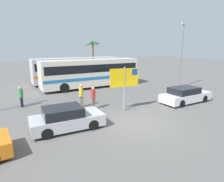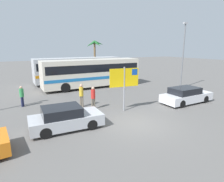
{
  "view_description": "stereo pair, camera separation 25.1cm",
  "coord_description": "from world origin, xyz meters",
  "px_view_note": "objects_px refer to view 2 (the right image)",
  "views": [
    {
      "loc": [
        -6.8,
        -8.77,
        4.59
      ],
      "look_at": [
        0.17,
        3.57,
        1.3
      ],
      "focal_mm": 30.82,
      "sensor_mm": 36.0,
      "label": 1
    },
    {
      "loc": [
        -6.58,
        -8.89,
        4.59
      ],
      "look_at": [
        0.17,
        3.57,
        1.3
      ],
      "focal_mm": 30.82,
      "sensor_mm": 36.0,
      "label": 2
    }
  ],
  "objects_px": {
    "pedestrian_near_sign": "(93,96)",
    "car_white": "(186,95)",
    "bus_front_coach": "(92,72)",
    "ferry_sign": "(125,79)",
    "pedestrian_by_bus": "(22,95)",
    "bus_rear_coach": "(79,69)",
    "pedestrian_crossing_lot": "(81,94)",
    "car_silver": "(65,118)"
  },
  "relations": [
    {
      "from": "bus_front_coach",
      "to": "car_white",
      "type": "height_order",
      "value": "bus_front_coach"
    },
    {
      "from": "car_white",
      "to": "pedestrian_by_bus",
      "type": "xyz_separation_m",
      "value": [
        -12.03,
        5.36,
        0.32
      ]
    },
    {
      "from": "bus_rear_coach",
      "to": "pedestrian_crossing_lot",
      "type": "xyz_separation_m",
      "value": [
        -3.33,
        -10.31,
        -0.71
      ]
    },
    {
      "from": "bus_front_coach",
      "to": "ferry_sign",
      "type": "relative_size",
      "value": 3.47
    },
    {
      "from": "bus_rear_coach",
      "to": "car_silver",
      "type": "distance_m",
      "value": 14.85
    },
    {
      "from": "ferry_sign",
      "to": "car_white",
      "type": "relative_size",
      "value": 0.71
    },
    {
      "from": "bus_rear_coach",
      "to": "ferry_sign",
      "type": "xyz_separation_m",
      "value": [
        -0.88,
        -12.65,
        0.54
      ]
    },
    {
      "from": "bus_rear_coach",
      "to": "pedestrian_near_sign",
      "type": "bearing_deg",
      "value": -103.74
    },
    {
      "from": "car_silver",
      "to": "pedestrian_crossing_lot",
      "type": "distance_m",
      "value": 4.09
    },
    {
      "from": "bus_front_coach",
      "to": "pedestrian_near_sign",
      "type": "bearing_deg",
      "value": -112.23
    },
    {
      "from": "bus_rear_coach",
      "to": "car_white",
      "type": "bearing_deg",
      "value": -70.77
    },
    {
      "from": "pedestrian_near_sign",
      "to": "car_white",
      "type": "bearing_deg",
      "value": -112.26
    },
    {
      "from": "ferry_sign",
      "to": "car_white",
      "type": "distance_m",
      "value": 5.85
    },
    {
      "from": "car_white",
      "to": "pedestrian_near_sign",
      "type": "height_order",
      "value": "pedestrian_near_sign"
    },
    {
      "from": "bus_front_coach",
      "to": "car_silver",
      "type": "bearing_deg",
      "value": -120.35
    },
    {
      "from": "pedestrian_by_bus",
      "to": "pedestrian_crossing_lot",
      "type": "height_order",
      "value": "pedestrian_crossing_lot"
    },
    {
      "from": "car_white",
      "to": "pedestrian_near_sign",
      "type": "relative_size",
      "value": 2.64
    },
    {
      "from": "bus_front_coach",
      "to": "pedestrian_near_sign",
      "type": "height_order",
      "value": "bus_front_coach"
    },
    {
      "from": "bus_front_coach",
      "to": "bus_rear_coach",
      "type": "relative_size",
      "value": 1.0
    },
    {
      "from": "pedestrian_crossing_lot",
      "to": "car_white",
      "type": "bearing_deg",
      "value": 124.24
    },
    {
      "from": "ferry_sign",
      "to": "pedestrian_by_bus",
      "type": "height_order",
      "value": "ferry_sign"
    },
    {
      "from": "bus_rear_coach",
      "to": "pedestrian_near_sign",
      "type": "relative_size",
      "value": 6.46
    },
    {
      "from": "bus_rear_coach",
      "to": "car_white",
      "type": "xyz_separation_m",
      "value": [
        4.67,
        -13.38,
        -1.15
      ]
    },
    {
      "from": "pedestrian_near_sign",
      "to": "bus_front_coach",
      "type": "bearing_deg",
      "value": -28.44
    },
    {
      "from": "ferry_sign",
      "to": "car_silver",
      "type": "xyz_separation_m",
      "value": [
        -4.64,
        -1.09,
        -1.69
      ]
    },
    {
      "from": "pedestrian_by_bus",
      "to": "bus_front_coach",
      "type": "bearing_deg",
      "value": 59.15
    },
    {
      "from": "bus_front_coach",
      "to": "pedestrian_crossing_lot",
      "type": "bearing_deg",
      "value": -119.11
    },
    {
      "from": "bus_rear_coach",
      "to": "car_silver",
      "type": "bearing_deg",
      "value": -111.92
    },
    {
      "from": "pedestrian_crossing_lot",
      "to": "car_silver",
      "type": "bearing_deg",
      "value": 22.59
    },
    {
      "from": "bus_front_coach",
      "to": "pedestrian_by_bus",
      "type": "bearing_deg",
      "value": -151.09
    },
    {
      "from": "bus_front_coach",
      "to": "bus_rear_coach",
      "type": "height_order",
      "value": "same"
    },
    {
      "from": "bus_front_coach",
      "to": "ferry_sign",
      "type": "bearing_deg",
      "value": -97.59
    },
    {
      "from": "pedestrian_near_sign",
      "to": "car_silver",
      "type": "bearing_deg",
      "value": 125.65
    },
    {
      "from": "pedestrian_near_sign",
      "to": "pedestrian_crossing_lot",
      "type": "bearing_deg",
      "value": 25.76
    },
    {
      "from": "bus_rear_coach",
      "to": "pedestrian_near_sign",
      "type": "xyz_separation_m",
      "value": [
        -2.75,
        -11.25,
        -0.77
      ]
    },
    {
      "from": "bus_front_coach",
      "to": "pedestrian_near_sign",
      "type": "relative_size",
      "value": 6.46
    },
    {
      "from": "ferry_sign",
      "to": "pedestrian_crossing_lot",
      "type": "relative_size",
      "value": 1.77
    },
    {
      "from": "car_white",
      "to": "pedestrian_crossing_lot",
      "type": "height_order",
      "value": "pedestrian_crossing_lot"
    },
    {
      "from": "pedestrian_crossing_lot",
      "to": "bus_rear_coach",
      "type": "bearing_deg",
      "value": -142.7
    },
    {
      "from": "car_white",
      "to": "pedestrian_by_bus",
      "type": "distance_m",
      "value": 13.17
    },
    {
      "from": "car_white",
      "to": "car_silver",
      "type": "bearing_deg",
      "value": -178.76
    },
    {
      "from": "ferry_sign",
      "to": "pedestrian_by_bus",
      "type": "relative_size",
      "value": 1.96
    }
  ]
}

